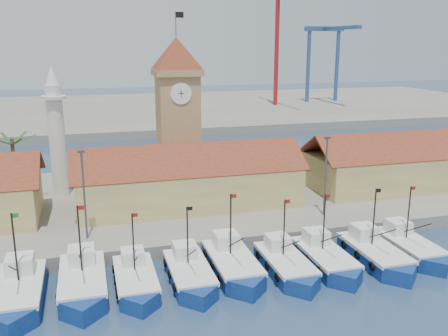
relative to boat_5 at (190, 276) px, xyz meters
name	(u,v)px	position (x,y,z in m)	size (l,w,h in m)	color
ground	(237,292)	(3.44, -2.65, -0.75)	(400.00, 400.00, 0.00)	navy
quay	(183,200)	(3.44, 21.35, 0.00)	(140.00, 32.00, 1.50)	gray
terminal	(126,111)	(3.44, 107.35, 0.25)	(240.00, 80.00, 2.00)	gray
boat_2	(18,295)	(-14.09, 0.17, 0.07)	(3.81, 10.43, 7.90)	navy
boat_3	(83,285)	(-9.07, 0.63, 0.07)	(3.82, 10.47, 7.92)	navy
boat_4	(136,282)	(-4.70, 0.09, -0.02)	(3.38, 9.27, 7.01)	navy
boat_5	(190,276)	(0.00, 0.00, 0.00)	(3.48, 9.53, 7.21)	navy
boat_6	(233,266)	(4.15, 0.66, 0.06)	(3.77, 10.32, 7.81)	navy
boat_7	(287,266)	(8.85, -0.57, 0.01)	(3.50, 9.59, 7.26)	navy
boat_8	(327,260)	(12.95, -0.37, 0.02)	(3.55, 9.73, 7.36)	navy
boat_9	(377,256)	(17.97, -0.81, 0.04)	(3.68, 10.09, 7.64)	navy
boat_10	(411,249)	(22.25, -0.14, 0.01)	(3.53, 9.67, 7.31)	navy
hall_center	(188,184)	(3.44, 17.35, 3.24)	(27.04, 10.13, 7.61)	#D3C473
hall_right	(417,167)	(35.44, 17.35, 3.24)	(31.20, 10.13, 7.61)	#D3C473
clock_tower	(178,112)	(3.44, 23.35, 11.22)	(5.80, 5.80, 22.70)	tan
minaret	(57,132)	(-11.56, 25.35, 8.98)	(3.00, 3.00, 16.30)	silver
palm_tree	(14,165)	(-16.56, 23.35, 5.50)	(5.60, 5.03, 8.39)	brown
lamp_posts	(208,181)	(3.94, 9.35, 5.73)	(80.70, 0.25, 9.03)	#3F3F44
crane_red_right	(280,24)	(47.72, 100.55, 24.74)	(1.00, 35.32, 41.94)	maroon
gantry	(329,44)	(65.44, 104.00, 19.30)	(13.00, 22.00, 23.20)	#2A4A82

